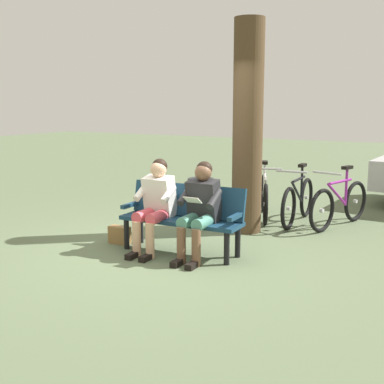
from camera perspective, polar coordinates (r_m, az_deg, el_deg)
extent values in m
plane|color=#566647|center=(6.65, -3.36, -6.77)|extent=(40.00, 40.00, 0.00)
cube|color=navy|center=(6.52, -1.29, -3.21)|extent=(1.61, 0.48, 0.05)
cube|color=navy|center=(6.64, -0.50, -0.91)|extent=(1.60, 0.18, 0.42)
cube|color=navy|center=(6.17, 4.90, -2.74)|extent=(0.07, 0.40, 0.05)
cube|color=navy|center=(6.89, -6.84, -1.42)|extent=(0.07, 0.40, 0.05)
cylinder|color=black|center=(6.12, 3.89, -6.30)|extent=(0.07, 0.07, 0.40)
cylinder|color=black|center=(6.81, -7.31, -4.68)|extent=(0.07, 0.07, 0.40)
cylinder|color=black|center=(6.43, 5.12, -5.53)|extent=(0.07, 0.07, 0.40)
cylinder|color=black|center=(7.08, -5.73, -4.07)|extent=(0.07, 0.07, 0.40)
cube|color=#262628|center=(6.34, 1.32, -0.98)|extent=(0.39, 0.32, 0.55)
sphere|color=brown|center=(6.26, 1.25, 2.18)|extent=(0.21, 0.21, 0.21)
sphere|color=black|center=(6.28, 1.37, 2.54)|extent=(0.20, 0.20, 0.20)
cylinder|color=#4C8C7A|center=(6.16, 1.32, -3.38)|extent=(0.16, 0.40, 0.15)
cylinder|color=brown|center=(6.06, 0.47, -6.21)|extent=(0.11, 0.11, 0.45)
cube|color=black|center=(6.03, 0.03, -8.18)|extent=(0.10, 0.22, 0.07)
cylinder|color=#262628|center=(6.13, 2.50, -0.76)|extent=(0.10, 0.31, 0.23)
cylinder|color=#4C8C7A|center=(6.25, -0.33, -3.19)|extent=(0.16, 0.40, 0.15)
cylinder|color=brown|center=(6.15, -1.20, -5.97)|extent=(0.11, 0.11, 0.45)
cube|color=black|center=(6.12, -1.65, -7.91)|extent=(0.10, 0.22, 0.07)
cylinder|color=#262628|center=(6.31, -0.79, -0.44)|extent=(0.10, 0.31, 0.23)
cube|color=silver|center=(6.06, 0.06, -0.90)|extent=(0.20, 0.13, 0.09)
cube|color=white|center=(6.64, -3.64, -0.48)|extent=(0.39, 0.32, 0.55)
sphere|color=#D8A884|center=(6.57, -3.76, 2.53)|extent=(0.21, 0.21, 0.21)
sphere|color=black|center=(6.59, -3.63, 2.88)|extent=(0.20, 0.20, 0.20)
cylinder|color=#D84C59|center=(6.47, -3.78, -2.76)|extent=(0.16, 0.40, 0.15)
cylinder|color=#D8A884|center=(6.37, -4.69, -5.44)|extent=(0.11, 0.11, 0.45)
cube|color=black|center=(6.34, -5.15, -7.31)|extent=(0.10, 0.22, 0.07)
cylinder|color=white|center=(6.43, -2.67, -0.26)|extent=(0.10, 0.31, 0.23)
cylinder|color=#D84C59|center=(6.57, -5.27, -2.58)|extent=(0.16, 0.40, 0.15)
cylinder|color=#D8A884|center=(6.47, -6.19, -5.21)|extent=(0.11, 0.11, 0.45)
cube|color=black|center=(6.44, -6.66, -7.04)|extent=(0.10, 0.22, 0.07)
cylinder|color=white|center=(6.63, -5.66, 0.03)|extent=(0.10, 0.31, 0.23)
cube|color=olive|center=(7.10, -8.08, -4.76)|extent=(0.30, 0.14, 0.24)
cylinder|color=#4C3823|center=(7.53, 6.23, 7.12)|extent=(0.44, 0.44, 3.09)
cylinder|color=slate|center=(7.88, 0.96, -1.33)|extent=(0.38, 0.38, 0.73)
cylinder|color=black|center=(7.81, 0.97, 1.42)|extent=(0.40, 0.40, 0.03)
torus|color=black|center=(7.81, 14.28, -2.02)|extent=(0.24, 0.65, 0.66)
cylinder|color=silver|center=(7.81, 14.28, -2.02)|extent=(0.06, 0.07, 0.06)
torus|color=black|center=(8.69, 17.76, -0.99)|extent=(0.24, 0.65, 0.66)
cylinder|color=silver|center=(8.69, 17.76, -0.99)|extent=(0.06, 0.07, 0.06)
cylinder|color=#8C268C|center=(8.18, 16.24, 1.13)|extent=(0.21, 0.62, 0.04)
cylinder|color=#8C268C|center=(8.14, 15.89, -0.32)|extent=(0.20, 0.58, 0.43)
cylinder|color=#8C268C|center=(8.35, 16.83, 0.73)|extent=(0.04, 0.04, 0.55)
cube|color=black|center=(8.31, 16.92, 2.63)|extent=(0.15, 0.24, 0.05)
cylinder|color=#B2B2B7|center=(7.80, 14.84, 2.05)|extent=(0.47, 0.16, 0.03)
torus|color=black|center=(7.85, 10.71, -1.82)|extent=(0.08, 0.66, 0.66)
cylinder|color=silver|center=(7.85, 10.71, -1.82)|extent=(0.05, 0.06, 0.06)
torus|color=black|center=(8.82, 12.64, -0.59)|extent=(0.08, 0.66, 0.66)
cylinder|color=silver|center=(8.82, 12.64, -0.59)|extent=(0.05, 0.06, 0.06)
cylinder|color=black|center=(8.27, 11.82, 1.42)|extent=(0.06, 0.63, 0.04)
cylinder|color=black|center=(8.23, 11.62, -0.03)|extent=(0.06, 0.60, 0.43)
cylinder|color=black|center=(8.46, 12.14, 1.04)|extent=(0.04, 0.04, 0.55)
cube|color=black|center=(8.42, 12.21, 2.93)|extent=(0.10, 0.22, 0.05)
cylinder|color=#B2B2B7|center=(7.86, 11.06, 2.25)|extent=(0.48, 0.05, 0.03)
torus|color=black|center=(8.10, 8.19, -1.37)|extent=(0.31, 0.63, 0.66)
cylinder|color=silver|center=(8.10, 8.19, -1.37)|extent=(0.07, 0.07, 0.06)
torus|color=black|center=(9.11, 7.97, -0.11)|extent=(0.31, 0.63, 0.66)
cylinder|color=silver|center=(9.11, 7.97, -0.11)|extent=(0.07, 0.07, 0.06)
cylinder|color=silver|center=(8.54, 8.14, 1.80)|extent=(0.28, 0.60, 0.04)
cylinder|color=silver|center=(8.49, 8.12, 0.39)|extent=(0.27, 0.56, 0.43)
cylinder|color=silver|center=(8.74, 8.08, 1.45)|extent=(0.04, 0.04, 0.55)
cube|color=black|center=(8.70, 8.13, 3.28)|extent=(0.17, 0.24, 0.05)
cylinder|color=#B2B2B7|center=(8.12, 8.26, 2.58)|extent=(0.45, 0.22, 0.03)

